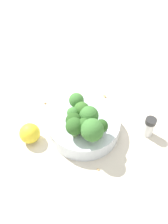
{
  "coord_description": "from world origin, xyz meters",
  "views": [
    {
      "loc": [
        0.36,
        -0.17,
        0.51
      ],
      "look_at": [
        0.0,
        0.0,
        0.08
      ],
      "focal_mm": 35.0,
      "sensor_mm": 36.0,
      "label": 1
    }
  ],
  "objects": [
    {
      "name": "broccoli_floret_7",
      "position": [
        -0.05,
        0.0,
        0.08
      ],
      "size": [
        0.04,
        0.04,
        0.06
      ],
      "color": "#84AD66",
      "rests_on": "bowl"
    },
    {
      "name": "broccoli_floret_8",
      "position": [
        0.04,
        -0.02,
        0.08
      ],
      "size": [
        0.04,
        0.04,
        0.06
      ],
      "color": "#7A9E5B",
      "rests_on": "bowl"
    },
    {
      "name": "bowl",
      "position": [
        0.0,
        0.0,
        0.02
      ],
      "size": [
        0.2,
        0.2,
        0.05
      ],
      "primitive_type": "cylinder",
      "color": "silver",
      "rests_on": "ground_plane"
    },
    {
      "name": "broccoli_floret_2",
      "position": [
        -0.01,
        -0.03,
        0.08
      ],
      "size": [
        0.03,
        0.03,
        0.05
      ],
      "color": "#7A9E5B",
      "rests_on": "bowl"
    },
    {
      "name": "lemon_wedge",
      "position": [
        -0.04,
        -0.15,
        0.03
      ],
      "size": [
        0.06,
        0.06,
        0.06
      ],
      "primitive_type": "sphere",
      "color": "yellow",
      "rests_on": "ground_plane"
    },
    {
      "name": "broccoli_floret_6",
      "position": [
        0.01,
        -0.03,
        0.07
      ],
      "size": [
        0.04,
        0.04,
        0.05
      ],
      "color": "#8EB770",
      "rests_on": "bowl"
    },
    {
      "name": "almond_crumb_1",
      "position": [
        0.13,
        -0.02,
        0.0
      ],
      "size": [
        0.01,
        0.01,
        0.01
      ],
      "primitive_type": "cube",
      "rotation": [
        0.0,
        0.0,
        0.36
      ],
      "color": "tan",
      "rests_on": "ground_plane"
    },
    {
      "name": "pepper_shaker",
      "position": [
        0.09,
        0.16,
        0.03
      ],
      "size": [
        0.03,
        0.03,
        0.06
      ],
      "color": "silver",
      "rests_on": "ground_plane"
    },
    {
      "name": "almond_crumb_2",
      "position": [
        -0.16,
        -0.07,
        0.0
      ],
      "size": [
        0.01,
        0.01,
        0.01
      ],
      "primitive_type": "cube",
      "rotation": [
        0.0,
        0.0,
        2.07
      ],
      "color": "olive",
      "rests_on": "ground_plane"
    },
    {
      "name": "broccoli_floret_0",
      "position": [
        -0.02,
        -0.0,
        0.08
      ],
      "size": [
        0.04,
        0.04,
        0.05
      ],
      "color": "#84AD66",
      "rests_on": "bowl"
    },
    {
      "name": "broccoli_floret_4",
      "position": [
        0.06,
        0.02,
        0.08
      ],
      "size": [
        0.04,
        0.04,
        0.05
      ],
      "color": "#84AD66",
      "rests_on": "bowl"
    },
    {
      "name": "broccoli_floret_3",
      "position": [
        0.07,
        -0.01,
        0.09
      ],
      "size": [
        0.06,
        0.06,
        0.07
      ],
      "color": "#8EB770",
      "rests_on": "bowl"
    },
    {
      "name": "almond_crumb_0",
      "position": [
        -0.1,
        0.13,
        0.0
      ],
      "size": [
        0.01,
        0.01,
        0.01
      ],
      "primitive_type": "cube",
      "rotation": [
        0.0,
        0.0,
        3.14
      ],
      "color": "tan",
      "rests_on": "ground_plane"
    },
    {
      "name": "broccoli_floret_5",
      "position": [
        0.01,
        0.01,
        0.08
      ],
      "size": [
        0.05,
        0.05,
        0.06
      ],
      "color": "#8EB770",
      "rests_on": "bowl"
    },
    {
      "name": "ground_plane",
      "position": [
        0.0,
        0.0,
        0.0
      ],
      "size": [
        3.0,
        3.0,
        0.0
      ],
      "primitive_type": "plane",
      "color": "beige"
    },
    {
      "name": "almond_crumb_3",
      "position": [
        -0.07,
        -0.14,
        0.0
      ],
      "size": [
        0.01,
        0.01,
        0.01
      ],
      "primitive_type": "cube",
      "rotation": [
        0.0,
        0.0,
        0.74
      ],
      "color": "tan",
      "rests_on": "ground_plane"
    },
    {
      "name": "broccoli_floret_1",
      "position": [
        0.03,
        -0.04,
        0.08
      ],
      "size": [
        0.05,
        0.05,
        0.06
      ],
      "color": "#7A9E5B",
      "rests_on": "bowl"
    }
  ]
}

